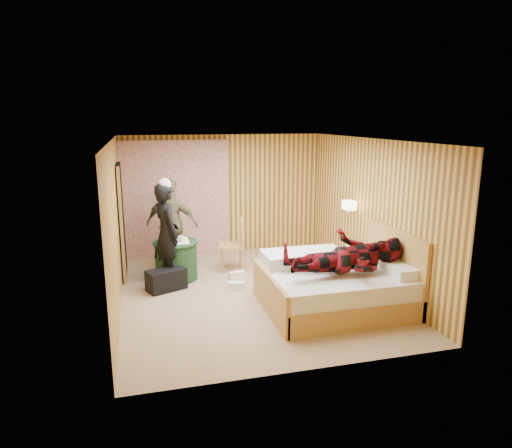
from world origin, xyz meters
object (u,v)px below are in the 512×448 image
object	(u,v)px
nightstand	(350,264)
man_at_table	(172,224)
chair_near	(236,241)
man_on_bed	(348,247)
woman_standing	(167,234)
wall_lamp	(349,205)
round_table	(176,260)
chair_far	(173,241)
duffel_bag	(166,280)
bed	(337,285)

from	to	relation	value
nightstand	man_at_table	xyz separation A→B (m)	(-3.04, 1.40, 0.59)
nightstand	chair_near	distance (m)	2.15
man_on_bed	woman_standing	bearing A→B (deg)	142.12
chair_near	woman_standing	distance (m)	1.39
wall_lamp	chair_near	bearing A→B (deg)	159.08
round_table	chair_far	distance (m)	0.66
nightstand	chair_far	distance (m)	3.35
man_at_table	wall_lamp	bearing A→B (deg)	-177.31
nightstand	man_on_bed	xyz separation A→B (m)	(-0.73, -1.35, 0.74)
round_table	man_at_table	xyz separation A→B (m)	(0.00, 0.67, 0.51)
man_on_bed	round_table	bearing A→B (deg)	137.89
nightstand	duffel_bag	distance (m)	3.26
chair_near	duffel_bag	size ratio (longest dim) A/B	1.56
nightstand	chair_near	xyz separation A→B (m)	(-1.90, 0.96, 0.30)
wall_lamp	chair_near	size ratio (longest dim) A/B	0.26
wall_lamp	chair_far	world-z (taller)	wall_lamp
duffel_bag	man_at_table	bearing A→B (deg)	56.26
bed	chair_far	bearing A→B (deg)	132.43
chair_far	woman_standing	world-z (taller)	woman_standing
wall_lamp	bed	world-z (taller)	wall_lamp
bed	chair_far	world-z (taller)	bed
chair_far	duffel_bag	world-z (taller)	chair_far
round_table	woman_standing	xyz separation A→B (m)	(-0.15, -0.17, 0.53)
wall_lamp	chair_far	xyz separation A→B (m)	(-3.08, 1.15, -0.76)
duffel_bag	man_on_bed	xyz separation A→B (m)	(2.52, -1.58, 0.84)
woman_standing	man_at_table	bearing A→B (deg)	-28.65
bed	man_on_bed	distance (m)	0.72
chair_near	duffel_bag	bearing A→B (deg)	-50.68
man_at_table	man_on_bed	distance (m)	3.59
chair_far	chair_near	xyz separation A→B (m)	(1.14, -0.41, 0.03)
woman_standing	man_on_bed	xyz separation A→B (m)	(2.46, -1.91, 0.13)
nightstand	man_at_table	distance (m)	3.40
duffel_bag	man_on_bed	distance (m)	3.09
bed	round_table	distance (m)	2.93
round_table	duffel_bag	bearing A→B (deg)	-113.24
man_on_bed	chair_far	bearing A→B (deg)	130.31
duffel_bag	woman_standing	distance (m)	0.78
chair_far	nightstand	bearing A→B (deg)	-26.00
chair_near	man_on_bed	size ratio (longest dim) A/B	0.56
woman_standing	man_at_table	distance (m)	0.85
man_on_bed	wall_lamp	bearing A→B (deg)	63.72
wall_lamp	bed	distance (m)	1.83
round_table	man_at_table	size ratio (longest dim) A/B	0.46
chair_far	man_at_table	xyz separation A→B (m)	(0.00, 0.03, 0.32)
wall_lamp	man_at_table	xyz separation A→B (m)	(-3.08, 1.18, -0.44)
wall_lamp	nightstand	distance (m)	1.05
chair_far	chair_near	size ratio (longest dim) A/B	0.95
wall_lamp	man_on_bed	size ratio (longest dim) A/B	0.15
woman_standing	round_table	bearing A→B (deg)	-60.54
chair_far	woman_standing	distance (m)	0.89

